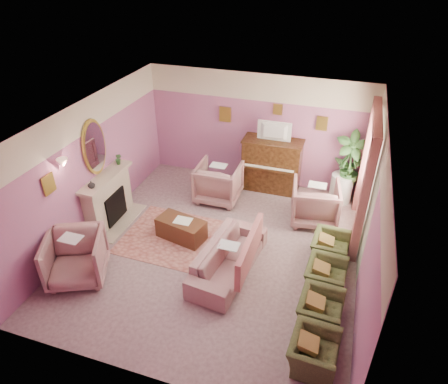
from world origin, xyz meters
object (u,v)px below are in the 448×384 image
(sofa, at_px, (229,253))
(olive_chair_c, at_px, (326,273))
(floral_armchair_left, at_px, (219,180))
(television, at_px, (274,131))
(floral_armchair_right, at_px, (315,201))
(olive_chair_a, at_px, (314,348))
(piano, at_px, (272,166))
(olive_chair_b, at_px, (321,307))
(olive_chair_d, at_px, (331,245))
(coffee_table, at_px, (181,229))
(floral_armchair_front, at_px, (75,256))
(side_table, at_px, (341,188))

(sofa, bearing_deg, olive_chair_c, 3.71)
(floral_armchair_left, bearing_deg, sofa, -66.94)
(television, height_order, floral_armchair_right, television)
(television, bearing_deg, olive_chair_a, -70.17)
(olive_chair_a, bearing_deg, piano, 109.63)
(olive_chair_b, bearing_deg, television, 113.62)
(television, height_order, olive_chair_a, television)
(television, distance_m, olive_chair_d, 3.05)
(olive_chair_a, bearing_deg, floral_armchair_left, 125.81)
(coffee_table, height_order, floral_armchair_front, floral_armchair_front)
(floral_armchair_left, xyz_separation_m, floral_armchair_right, (2.30, -0.18, 0.00))
(olive_chair_a, xyz_separation_m, olive_chair_c, (0.00, 1.64, 0.00))
(piano, bearing_deg, coffee_table, -117.55)
(television, bearing_deg, piano, 90.00)
(piano, relative_size, olive_chair_c, 1.77)
(piano, xyz_separation_m, floral_armchair_front, (-2.68, -4.25, -0.13))
(olive_chair_a, height_order, olive_chair_c, same)
(television, bearing_deg, olive_chair_d, -52.70)
(sofa, height_order, floral_armchair_left, floral_armchair_left)
(olive_chair_a, distance_m, olive_chair_b, 0.82)
(television, xyz_separation_m, olive_chair_d, (1.68, -2.21, -1.26))
(sofa, bearing_deg, television, 88.19)
(coffee_table, bearing_deg, floral_armchair_left, 81.38)
(coffee_table, relative_size, floral_armchair_left, 0.97)
(floral_armchair_left, height_order, olive_chair_a, floral_armchair_left)
(olive_chair_b, height_order, olive_chair_d, same)
(piano, xyz_separation_m, television, (0.00, -0.05, 0.95))
(olive_chair_d, bearing_deg, sofa, -152.31)
(olive_chair_d, bearing_deg, piano, 126.68)
(sofa, bearing_deg, floral_armchair_left, 113.06)
(floral_armchair_left, height_order, olive_chair_c, floral_armchair_left)
(floral_armchair_left, height_order, side_table, floral_armchair_left)
(side_table, bearing_deg, floral_armchair_right, -116.12)
(floral_armchair_left, distance_m, olive_chair_b, 4.10)
(piano, height_order, floral_armchair_right, piano)
(piano, bearing_deg, sofa, -91.78)
(floral_armchair_right, height_order, olive_chair_a, floral_armchair_right)
(olive_chair_a, bearing_deg, olive_chair_d, 90.00)
(television, height_order, olive_chair_c, television)
(television, relative_size, olive_chair_a, 1.01)
(floral_armchair_right, distance_m, olive_chair_a, 3.69)
(floral_armchair_left, distance_m, olive_chair_c, 3.54)
(olive_chair_b, distance_m, olive_chair_c, 0.82)
(floral_armchair_front, height_order, olive_chair_d, floral_armchair_front)
(coffee_table, height_order, olive_chair_b, olive_chair_b)
(floral_armchair_front, xyz_separation_m, olive_chair_b, (4.36, 0.35, -0.17))
(floral_armchair_right, height_order, olive_chair_d, floral_armchair_right)
(coffee_table, height_order, olive_chair_c, olive_chair_c)
(piano, height_order, television, television)
(floral_armchair_left, relative_size, floral_armchair_front, 1.00)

